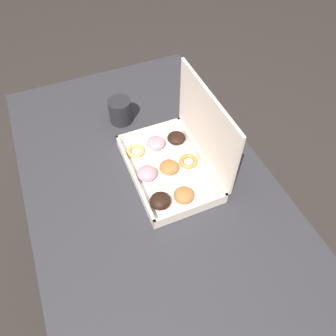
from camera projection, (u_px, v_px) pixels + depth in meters
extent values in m
plane|color=#2D2826|center=(159.00, 282.00, 1.57)|extent=(8.00, 8.00, 0.00)
cube|color=#2D2D33|center=(154.00, 194.00, 0.97)|extent=(1.25, 0.71, 0.03)
cylinder|color=#2D2D33|center=(51.00, 167.00, 1.53)|extent=(0.06, 0.06, 0.74)
cylinder|color=#2D2D33|center=(172.00, 130.00, 1.68)|extent=(0.06, 0.06, 0.74)
cube|color=white|center=(168.00, 171.00, 1.01)|extent=(0.34, 0.22, 0.01)
cube|color=silver|center=(134.00, 178.00, 0.97)|extent=(0.34, 0.01, 0.03)
cube|color=silver|center=(200.00, 156.00, 1.02)|extent=(0.34, 0.01, 0.03)
cube|color=silver|center=(149.00, 131.00, 1.09)|extent=(0.01, 0.22, 0.03)
cube|color=silver|center=(191.00, 210.00, 0.90)|extent=(0.01, 0.22, 0.03)
cube|color=silver|center=(206.00, 125.00, 0.92)|extent=(0.34, 0.01, 0.23)
torus|color=tan|center=(136.00, 151.00, 1.04)|extent=(0.06, 0.06, 0.01)
ellipsoid|color=pink|center=(147.00, 173.00, 0.98)|extent=(0.06, 0.06, 0.03)
ellipsoid|color=black|center=(160.00, 201.00, 0.91)|extent=(0.06, 0.06, 0.04)
ellipsoid|color=pink|center=(156.00, 143.00, 1.05)|extent=(0.06, 0.06, 0.03)
ellipsoid|color=#9E6633|center=(169.00, 167.00, 0.99)|extent=(0.06, 0.06, 0.03)
ellipsoid|color=#9E6633|center=(184.00, 195.00, 0.93)|extent=(0.06, 0.06, 0.03)
ellipsoid|color=black|center=(176.00, 138.00, 1.07)|extent=(0.06, 0.06, 0.03)
torus|color=#B77A38|center=(188.00, 161.00, 1.02)|extent=(0.06, 0.06, 0.01)
torus|color=white|center=(205.00, 189.00, 0.95)|extent=(0.06, 0.06, 0.02)
cylinder|color=#232328|center=(120.00, 111.00, 1.12)|extent=(0.08, 0.08, 0.09)
cylinder|color=black|center=(119.00, 102.00, 1.09)|extent=(0.06, 0.06, 0.01)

